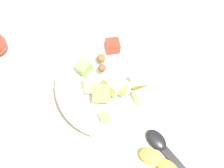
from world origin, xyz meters
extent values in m
plane|color=silver|center=(0.00, 0.00, 0.00)|extent=(2.40, 2.40, 0.00)
cube|color=#BCB299|center=(0.00, 0.00, 0.00)|extent=(0.50, 0.31, 0.01)
cylinder|color=white|center=(0.01, 0.01, 0.04)|extent=(0.25, 0.25, 0.06)
torus|color=white|center=(0.01, 0.01, 0.07)|extent=(0.27, 0.27, 0.02)
cube|color=#BC3828|center=(-0.04, 0.08, 0.08)|extent=(0.05, 0.05, 0.03)
cube|color=#93C160|center=(0.06, -0.07, 0.07)|extent=(0.03, 0.03, 0.03)
cube|color=#E5D684|center=(0.07, 0.04, 0.09)|extent=(0.05, 0.05, 0.03)
sphere|color=brown|center=(-0.04, 0.03, 0.09)|extent=(0.03, 0.03, 0.03)
sphere|color=brown|center=(-0.02, 0.01, 0.09)|extent=(0.03, 0.03, 0.03)
cube|color=beige|center=(0.03, 0.00, 0.09)|extent=(0.04, 0.05, 0.04)
cube|color=#93C160|center=(-0.05, -0.01, 0.09)|extent=(0.03, 0.03, 0.04)
cube|color=#E5D684|center=(-0.01, -0.04, 0.09)|extent=(0.05, 0.05, 0.04)
cube|color=beige|center=(0.09, 0.02, 0.08)|extent=(0.06, 0.05, 0.04)
cube|color=beige|center=(0.05, 0.01, 0.09)|extent=(0.03, 0.03, 0.03)
cube|color=#9EC656|center=(0.05, 0.00, 0.09)|extent=(0.03, 0.03, 0.03)
cube|color=#9EC656|center=(0.02, -0.03, 0.09)|extent=(0.06, 0.06, 0.04)
ellipsoid|color=black|center=(0.17, -0.02, 0.01)|extent=(0.06, 0.05, 0.01)
ellipsoid|color=yellow|center=(0.19, -0.06, 0.02)|extent=(0.06, 0.05, 0.04)
camera|label=1|loc=(0.16, -0.17, 0.63)|focal=42.08mm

